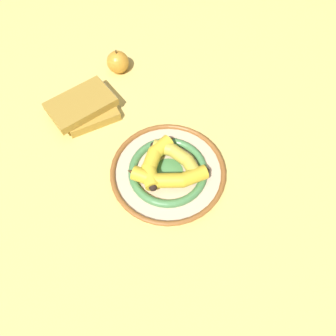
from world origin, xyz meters
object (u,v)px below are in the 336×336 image
Objects in this scene: apple at (118,62)px; book_stack at (86,106)px; banana_a at (155,160)px; banana_c at (179,157)px; banana_b at (168,178)px; decorative_bowl at (168,172)px.

book_stack is at bearing -69.59° from apple.
banana_c is at bearing 114.92° from banana_a.
banana_a is 0.06m from banana_b.
apple is (-0.07, 0.19, 0.01)m from book_stack.
banana_b is at bearing -23.71° from apple.
banana_c reaches higher than book_stack.
banana_c is (0.00, 0.04, 0.03)m from decorative_bowl.
decorative_bowl is 1.48× the size of book_stack.
decorative_bowl is 1.79× the size of banana_c.
banana_a is at bearing -25.64° from apple.
decorative_bowl is at bearing 89.51° from banana_b.
decorative_bowl is 0.33m from book_stack.
apple reaches higher than decorative_bowl.
book_stack reaches higher than decorative_bowl.
decorative_bowl is 0.05m from banana_b.
banana_a is at bearing -158.63° from decorative_bowl.
apple reaches higher than book_stack.
banana_b is 0.96× the size of banana_c.
decorative_bowl is 1.93× the size of banana_a.
banana_c is 0.42m from apple.
apple is at bearing -145.35° from banana_a.
banana_b is (0.06, -0.01, -0.00)m from banana_a.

